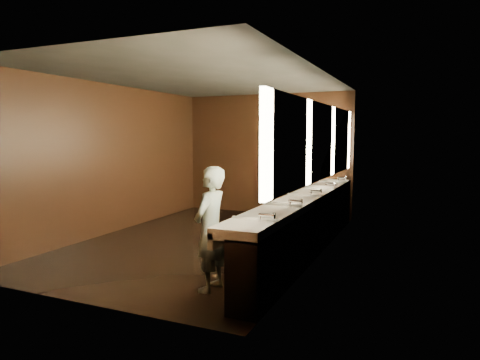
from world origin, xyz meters
The scene contains 10 objects.
floor centered at (0.00, 0.00, 0.00)m, with size 6.00×6.00×0.00m, color black.
ceiling centered at (0.00, 0.00, 2.80)m, with size 4.00×6.00×0.02m, color #2D2D2B.
wall_back centered at (0.00, 3.00, 1.40)m, with size 4.00×0.02×2.80m, color black.
wall_front centered at (0.00, -3.00, 1.40)m, with size 4.00×0.02×2.80m, color black.
wall_left centered at (-2.00, 0.00, 1.40)m, with size 0.02×6.00×2.80m, color black.
wall_right centered at (2.00, 0.00, 1.40)m, with size 0.02×6.00×2.80m, color black.
sink_counter centered at (1.79, 0.00, 0.50)m, with size 0.55×5.40×1.01m.
mirror_band centered at (1.98, 0.00, 1.75)m, with size 0.06×5.03×1.15m.
person centered at (1.15, -2.05, 0.74)m, with size 0.54×0.36×1.49m, color #8EB8D4.
trash_bin centered at (1.58, -0.76, 0.29)m, with size 0.37×0.37×0.58m, color black.
Camera 1 is at (3.47, -6.47, 1.85)m, focal length 32.00 mm.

